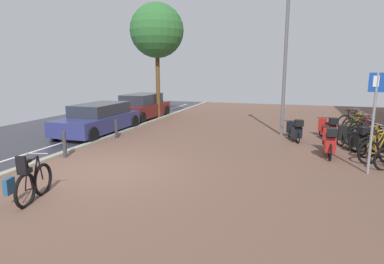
# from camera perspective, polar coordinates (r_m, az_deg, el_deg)

# --- Properties ---
(ground) EXTENTS (21.00, 40.00, 0.13)m
(ground) POSITION_cam_1_polar(r_m,az_deg,el_deg) (8.77, -6.79, -7.78)
(ground) COLOR #302E37
(bicycle_foreground) EXTENTS (0.58, 1.41, 1.11)m
(bicycle_foreground) POSITION_cam_1_polar(r_m,az_deg,el_deg) (7.79, -26.50, -8.03)
(bicycle_foreground) COLOR black
(bicycle_foreground) RESTS_ON ground
(bicycle_rack_01) EXTENTS (1.31, 0.72, 1.02)m
(bicycle_rack_01) POSITION_cam_1_polar(r_m,az_deg,el_deg) (11.28, 30.09, -2.98)
(bicycle_rack_01) COLOR black
(bicycle_rack_01) RESTS_ON ground
(bicycle_rack_02) EXTENTS (1.30, 0.58, 0.99)m
(bicycle_rack_02) POSITION_cam_1_polar(r_m,az_deg,el_deg) (11.94, 29.83, -2.30)
(bicycle_rack_02) COLOR black
(bicycle_rack_02) RESTS_ON ground
(bicycle_rack_03) EXTENTS (1.37, 0.48, 1.02)m
(bicycle_rack_03) POSITION_cam_1_polar(r_m,az_deg,el_deg) (12.55, 28.81, -1.58)
(bicycle_rack_03) COLOR black
(bicycle_rack_03) RESTS_ON ground
(bicycle_rack_04) EXTENTS (1.16, 0.60, 0.92)m
(bicycle_rack_04) POSITION_cam_1_polar(r_m,az_deg,el_deg) (13.25, 29.19, -1.16)
(bicycle_rack_04) COLOR black
(bicycle_rack_04) RESTS_ON ground
(bicycle_rack_05) EXTENTS (1.27, 0.47, 0.95)m
(bicycle_rack_05) POSITION_cam_1_polar(r_m,az_deg,el_deg) (13.86, 28.12, -0.55)
(bicycle_rack_05) COLOR black
(bicycle_rack_05) RESTS_ON ground
(bicycle_rack_06) EXTENTS (1.34, 0.48, 0.98)m
(bicycle_rack_06) POSITION_cam_1_polar(r_m,az_deg,el_deg) (14.53, 28.28, -0.06)
(bicycle_rack_06) COLOR black
(bicycle_rack_06) RESTS_ON ground
(bicycle_rack_07) EXTENTS (1.28, 0.73, 1.03)m
(bicycle_rack_07) POSITION_cam_1_polar(r_m,az_deg,el_deg) (15.18, 27.94, 0.45)
(bicycle_rack_07) COLOR black
(bicycle_rack_07) RESTS_ON ground
(bicycle_rack_08) EXTENTS (1.22, 0.58, 0.94)m
(bicycle_rack_08) POSITION_cam_1_polar(r_m,az_deg,el_deg) (15.82, 27.20, 0.79)
(bicycle_rack_08) COLOR black
(bicycle_rack_08) RESTS_ON ground
(bicycle_rack_09) EXTENTS (1.26, 0.58, 0.97)m
(bicycle_rack_09) POSITION_cam_1_polar(r_m,az_deg,el_deg) (16.47, 26.95, 1.20)
(bicycle_rack_09) COLOR black
(bicycle_rack_09) RESTS_ON ground
(bicycle_rack_10) EXTENTS (1.33, 0.61, 1.01)m
(bicycle_rack_10) POSITION_cam_1_polar(r_m,az_deg,el_deg) (17.11, 26.29, 1.62)
(bicycle_rack_10) COLOR black
(bicycle_rack_10) RESTS_ON ground
(scooter_near) EXTENTS (0.94, 1.71, 0.96)m
(scooter_near) POSITION_cam_1_polar(r_m,az_deg,el_deg) (12.45, 26.74, -1.10)
(scooter_near) COLOR black
(scooter_near) RESTS_ON ground
(scooter_mid) EXTENTS (0.75, 1.68, 0.94)m
(scooter_mid) POSITION_cam_1_polar(r_m,az_deg,el_deg) (13.38, 17.78, 0.23)
(scooter_mid) COLOR black
(scooter_mid) RESTS_ON ground
(scooter_far) EXTENTS (0.72, 1.79, 0.99)m
(scooter_far) POSITION_cam_1_polar(r_m,az_deg,el_deg) (14.03, 22.96, 0.47)
(scooter_far) COLOR black
(scooter_far) RESTS_ON ground
(scooter_extra) EXTENTS (0.52, 1.90, 1.04)m
(scooter_extra) POSITION_cam_1_polar(r_m,az_deg,el_deg) (11.32, 23.10, -1.74)
(scooter_extra) COLOR black
(scooter_extra) RESTS_ON ground
(parked_car_near) EXTENTS (1.93, 4.49, 1.31)m
(parked_car_near) POSITION_cam_1_polar(r_m,az_deg,el_deg) (14.94, -16.14, 2.24)
(parked_car_near) COLOR navy
(parked_car_near) RESTS_ON ground
(parked_car_far) EXTENTS (1.90, 4.41, 1.43)m
(parked_car_far) POSITION_cam_1_polar(r_m,az_deg,el_deg) (18.89, -8.87, 4.40)
(parked_car_far) COLOR maroon
(parked_car_far) RESTS_ON ground
(parking_sign) EXTENTS (0.40, 0.07, 2.71)m
(parking_sign) POSITION_cam_1_polar(r_m,az_deg,el_deg) (9.74, 29.44, 2.94)
(parking_sign) COLOR gray
(parking_sign) RESTS_ON ground
(lamp_post) EXTENTS (0.20, 0.52, 6.02)m
(lamp_post) POSITION_cam_1_polar(r_m,az_deg,el_deg) (14.32, 16.17, 12.71)
(lamp_post) COLOR slate
(lamp_post) RESTS_ON ground
(street_tree) EXTENTS (3.00, 3.00, 6.44)m
(street_tree) POSITION_cam_1_polar(r_m,az_deg,el_deg) (18.95, -6.22, 17.31)
(street_tree) COLOR brown
(street_tree) RESTS_ON ground
(bollard_near) EXTENTS (0.12, 0.12, 0.86)m
(bollard_near) POSITION_cam_1_polar(r_m,az_deg,el_deg) (11.13, -21.59, -2.04)
(bollard_near) COLOR #38383D
(bollard_near) RESTS_ON ground
(bollard_far) EXTENTS (0.12, 0.12, 0.77)m
(bollard_far) POSITION_cam_1_polar(r_m,az_deg,el_deg) (13.69, -13.24, 0.54)
(bollard_far) COLOR #38383D
(bollard_far) RESTS_ON ground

